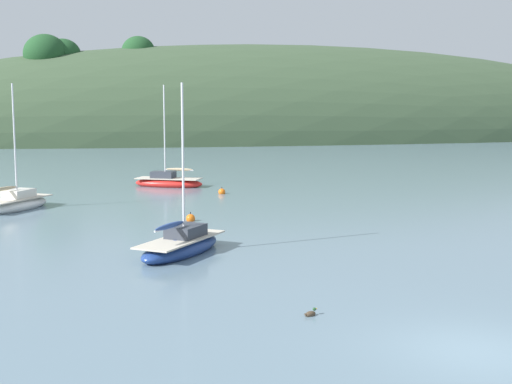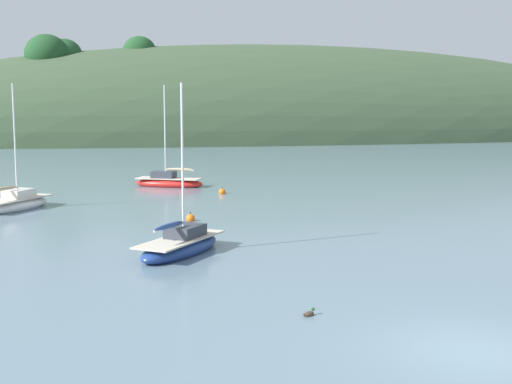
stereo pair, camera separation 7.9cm
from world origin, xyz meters
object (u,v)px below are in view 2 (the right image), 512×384
sailboat_blue_center (15,204)px  mooring_buoy_inner (190,218)px  sailboat_black_sloop (181,245)px  sailboat_cream_ketch (169,182)px  duck_lone_right (309,314)px  mooring_buoy_outer (222,192)px

sailboat_blue_center → mooring_buoy_inner: size_ratio=12.72×
sailboat_black_sloop → sailboat_cream_ketch: bearing=84.0°
sailboat_blue_center → sailboat_black_sloop: sailboat_blue_center is taller
sailboat_blue_center → sailboat_black_sloop: (7.02, -13.13, -0.01)m
sailboat_cream_ketch → sailboat_blue_center: sailboat_cream_ketch is taller
sailboat_black_sloop → duck_lone_right: bearing=-75.6°
sailboat_black_sloop → mooring_buoy_outer: 17.62m
sailboat_cream_ketch → sailboat_black_sloop: size_ratio=1.08×
sailboat_blue_center → duck_lone_right: 23.51m
sailboat_blue_center → duck_lone_right: sailboat_blue_center is taller
mooring_buoy_outer → sailboat_cream_ketch: bearing=120.0°
mooring_buoy_outer → sailboat_black_sloop: bearing=-106.7°
sailboat_black_sloop → duck_lone_right: (2.18, -8.51, -0.27)m
mooring_buoy_outer → duck_lone_right: 25.54m
mooring_buoy_inner → mooring_buoy_outer: (3.55, 9.69, 0.00)m
duck_lone_right → sailboat_black_sloop: bearing=104.4°
sailboat_cream_ketch → sailboat_blue_center: bearing=-137.5°
mooring_buoy_inner → duck_lone_right: (0.68, -15.69, -0.07)m
sailboat_blue_center → sailboat_black_sloop: 14.89m
duck_lone_right → mooring_buoy_inner: bearing=92.5°
sailboat_cream_ketch → sailboat_black_sloop: 21.78m
sailboat_black_sloop → mooring_buoy_inner: size_ratio=12.11×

